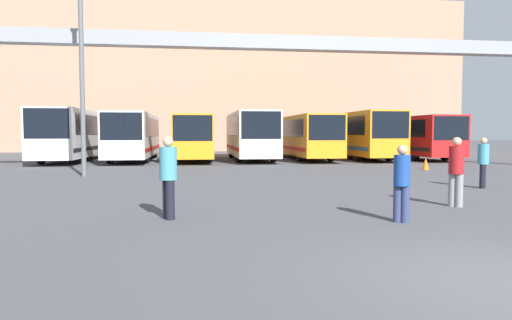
% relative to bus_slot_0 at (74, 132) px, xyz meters
% --- Properties ---
extents(ground_plane, '(200.00, 200.00, 0.00)m').
position_rel_bus_slot_0_xyz_m(ground_plane, '(11.86, -26.99, -1.92)').
color(ground_plane, '#47474C').
extents(building_backdrop, '(50.22, 12.00, 16.04)m').
position_rel_bus_slot_0_xyz_m(building_backdrop, '(11.86, 20.42, 6.10)').
color(building_backdrop, tan).
rests_on(building_backdrop, ground).
extents(overhead_gantry, '(31.65, 0.80, 6.83)m').
position_rel_bus_slot_0_xyz_m(overhead_gantry, '(11.86, -8.78, 3.88)').
color(overhead_gantry, gray).
rests_on(overhead_gantry, ground).
extents(bus_slot_0, '(2.63, 11.65, 3.33)m').
position_rel_bus_slot_0_xyz_m(bus_slot_0, '(0.00, 0.00, 0.00)').
color(bus_slot_0, silver).
rests_on(bus_slot_0, ground).
extents(bus_slot_1, '(2.54, 11.45, 3.12)m').
position_rel_bus_slot_0_xyz_m(bus_slot_1, '(3.95, -0.10, -0.12)').
color(bus_slot_1, silver).
rests_on(bus_slot_1, ground).
extents(bus_slot_2, '(2.48, 11.94, 2.99)m').
position_rel_bus_slot_0_xyz_m(bus_slot_2, '(7.91, 0.14, -0.19)').
color(bus_slot_2, orange).
rests_on(bus_slot_2, ground).
extents(bus_slot_3, '(2.58, 10.45, 3.24)m').
position_rel_bus_slot_0_xyz_m(bus_slot_3, '(11.86, -0.60, -0.05)').
color(bus_slot_3, silver).
rests_on(bus_slot_3, ground).
extents(bus_slot_4, '(2.49, 12.36, 3.05)m').
position_rel_bus_slot_0_xyz_m(bus_slot_4, '(15.82, 0.36, -0.16)').
color(bus_slot_4, orange).
rests_on(bus_slot_4, ground).
extents(bus_slot_5, '(2.59, 12.01, 3.29)m').
position_rel_bus_slot_0_xyz_m(bus_slot_5, '(19.77, 0.18, -0.03)').
color(bus_slot_5, orange).
rests_on(bus_slot_5, ground).
extents(bus_slot_6, '(2.56, 11.57, 3.01)m').
position_rel_bus_slot_0_xyz_m(bus_slot_6, '(23.73, -0.04, -0.18)').
color(bus_slot_6, red).
rests_on(bus_slot_6, ground).
extents(pedestrian_near_right, '(0.37, 0.37, 1.77)m').
position_rel_bus_slot_0_xyz_m(pedestrian_near_right, '(14.58, -21.30, -0.98)').
color(pedestrian_near_right, gray).
rests_on(pedestrian_near_right, ground).
extents(pedestrian_mid_right, '(0.34, 0.34, 1.63)m').
position_rel_bus_slot_0_xyz_m(pedestrian_mid_right, '(12.28, -23.06, -1.05)').
color(pedestrian_mid_right, navy).
rests_on(pedestrian_mid_right, ground).
extents(pedestrian_far_center, '(0.38, 0.38, 1.81)m').
position_rel_bus_slot_0_xyz_m(pedestrian_far_center, '(7.41, -22.02, -0.96)').
color(pedestrian_far_center, black).
rests_on(pedestrian_far_center, ground).
extents(pedestrian_near_center, '(0.36, 0.36, 1.72)m').
position_rel_bus_slot_0_xyz_m(pedestrian_near_center, '(17.71, -17.81, -1.00)').
color(pedestrian_near_center, black).
rests_on(pedestrian_near_center, ground).
extents(traffic_cone, '(0.36, 0.36, 0.63)m').
position_rel_bus_slot_0_xyz_m(traffic_cone, '(19.74, -10.16, -1.60)').
color(traffic_cone, orange).
rests_on(traffic_cone, ground).
extents(lamp_post, '(0.36, 0.36, 8.99)m').
position_rel_bus_slot_0_xyz_m(lamp_post, '(3.27, -11.66, 2.94)').
color(lamp_post, '#595B60').
rests_on(lamp_post, ground).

